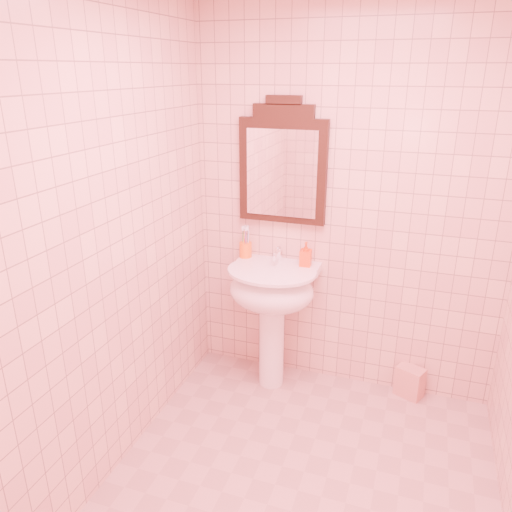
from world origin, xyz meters
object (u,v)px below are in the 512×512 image
at_px(toothbrush_cup, 246,249).
at_px(soap_dispenser, 306,254).
at_px(pedestal_sink, 272,298).
at_px(towel, 410,382).
at_px(mirror, 283,166).

height_order(toothbrush_cup, soap_dispenser, toothbrush_cup).
relative_size(pedestal_sink, towel, 4.09).
bearing_deg(toothbrush_cup, mirror, 9.97).
relative_size(soap_dispenser, towel, 0.77).
distance_m(pedestal_sink, towel, 1.09).
bearing_deg(toothbrush_cup, soap_dispenser, -3.51).
height_order(pedestal_sink, toothbrush_cup, toothbrush_cup).
bearing_deg(pedestal_sink, mirror, 90.00).
height_order(toothbrush_cup, towel, toothbrush_cup).
relative_size(pedestal_sink, soap_dispenser, 5.32).
distance_m(pedestal_sink, mirror, 0.86).
bearing_deg(towel, mirror, 177.99).
xyz_separation_m(pedestal_sink, mirror, (0.00, 0.20, 0.84)).
distance_m(mirror, soap_dispenser, 0.59).
height_order(pedestal_sink, towel, pedestal_sink).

